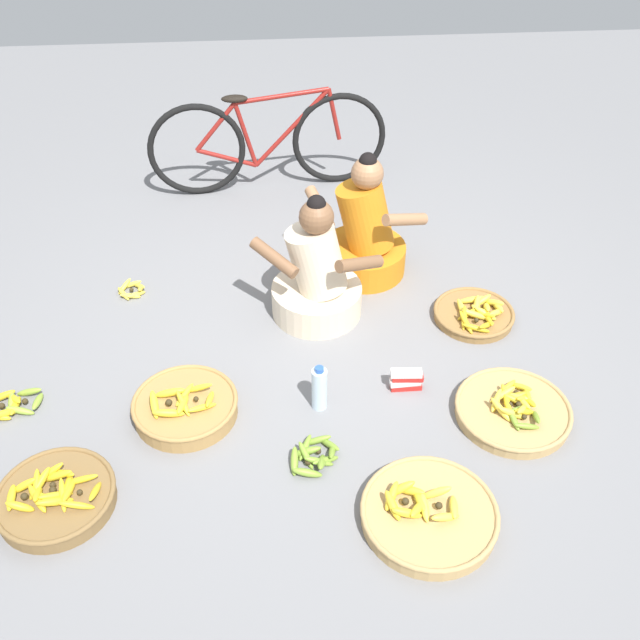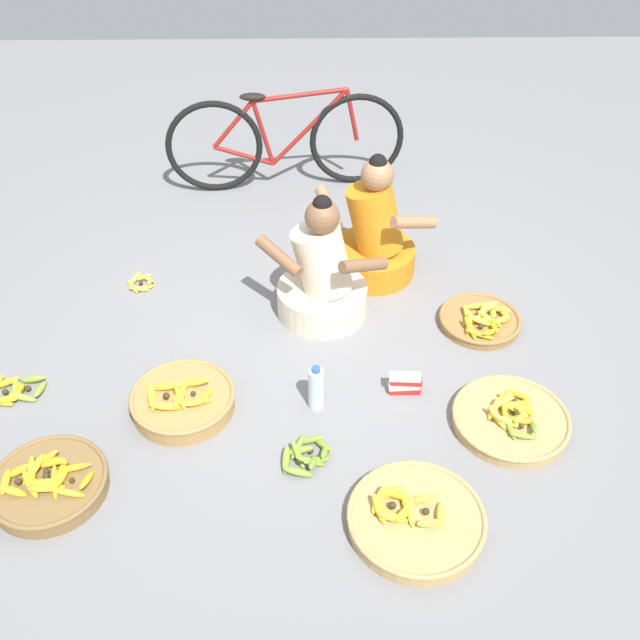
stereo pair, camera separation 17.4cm
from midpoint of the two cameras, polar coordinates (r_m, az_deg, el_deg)
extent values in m
plane|color=slate|center=(4.06, 1.18, -2.03)|extent=(10.00, 10.00, 0.00)
cylinder|color=beige|center=(4.23, 1.34, 1.59)|extent=(0.52, 0.52, 0.18)
cylinder|color=beige|center=(4.06, 1.40, 4.70)|extent=(0.42, 0.37, 0.43)
sphere|color=brown|center=(3.91, 1.46, 8.01)|extent=(0.19, 0.19, 0.19)
sphere|color=black|center=(3.87, 1.48, 8.97)|extent=(0.10, 0.10, 0.10)
cylinder|color=brown|center=(3.96, -1.95, 4.98)|extent=(0.28, 0.26, 0.16)
cylinder|color=brown|center=(3.90, 4.71, 4.25)|extent=(0.29, 0.23, 0.16)
cylinder|color=orange|center=(4.57, 5.22, 4.70)|extent=(0.52, 0.52, 0.18)
cylinder|color=orange|center=(4.41, 5.44, 7.84)|extent=(0.44, 0.38, 0.47)
sphere|color=#9E704C|center=(4.26, 5.68, 11.16)|extent=(0.19, 0.19, 0.19)
sphere|color=black|center=(4.23, 5.75, 12.07)|extent=(0.10, 0.10, 0.10)
cylinder|color=#9E704C|center=(4.34, 1.86, 8.73)|extent=(0.16, 0.31, 0.16)
cylinder|color=#9E704C|center=(4.25, 8.49, 7.51)|extent=(0.30, 0.21, 0.16)
torus|color=black|center=(5.35, -7.29, 13.21)|extent=(0.68, 0.11, 0.68)
torus|color=black|center=(5.43, 3.83, 13.85)|extent=(0.68, 0.11, 0.68)
cylinder|color=maroon|center=(5.33, 0.10, 14.76)|extent=(0.55, 0.09, 0.55)
cylinder|color=maroon|center=(5.32, -3.49, 14.31)|extent=(0.15, 0.05, 0.49)
cylinder|color=maroon|center=(5.23, -0.58, 17.11)|extent=(0.65, 0.10, 0.08)
cylinder|color=maroon|center=(5.38, -5.00, 12.65)|extent=(0.42, 0.07, 0.18)
cylinder|color=maroon|center=(5.28, -5.82, 14.91)|extent=(0.32, 0.06, 0.35)
cylinder|color=maroon|center=(5.34, 3.48, 15.65)|extent=(0.11, 0.04, 0.38)
ellipsoid|color=black|center=(5.20, -4.30, 16.95)|extent=(0.18, 0.08, 0.05)
cylinder|color=tan|center=(3.76, 15.92, -7.59)|extent=(0.56, 0.56, 0.06)
torus|color=tan|center=(3.74, 16.00, -7.28)|extent=(0.58, 0.58, 0.02)
ellipsoid|color=gold|center=(3.75, 17.15, -6.81)|extent=(0.06, 0.13, 0.07)
ellipsoid|color=gold|center=(3.76, 16.17, -6.40)|extent=(0.13, 0.04, 0.07)
ellipsoid|color=gold|center=(3.71, 15.57, -7.04)|extent=(0.04, 0.13, 0.06)
ellipsoid|color=gold|center=(3.69, 16.78, -7.56)|extent=(0.13, 0.06, 0.08)
sphere|color=#382D19|center=(3.72, 16.40, -7.01)|extent=(0.03, 0.03, 0.03)
ellipsoid|color=yellow|center=(3.79, 17.06, -6.18)|extent=(0.05, 0.13, 0.06)
ellipsoid|color=yellow|center=(3.82, 16.64, -5.69)|extent=(0.11, 0.11, 0.06)
ellipsoid|color=yellow|center=(3.80, 15.64, -5.71)|extent=(0.12, 0.10, 0.05)
ellipsoid|color=yellow|center=(3.76, 15.48, -6.22)|extent=(0.04, 0.13, 0.06)
ellipsoid|color=yellow|center=(3.74, 16.13, -6.67)|extent=(0.13, 0.07, 0.06)
ellipsoid|color=yellow|center=(3.76, 16.83, -6.56)|extent=(0.12, 0.09, 0.08)
sphere|color=#382D19|center=(3.78, 16.26, -6.13)|extent=(0.03, 0.03, 0.03)
ellipsoid|color=yellow|center=(3.74, 16.62, -6.79)|extent=(0.07, 0.15, 0.07)
ellipsoid|color=yellow|center=(3.76, 16.06, -6.40)|extent=(0.14, 0.11, 0.06)
ellipsoid|color=yellow|center=(3.74, 15.25, -6.26)|extent=(0.15, 0.07, 0.09)
ellipsoid|color=yellow|center=(3.72, 14.77, -6.69)|extent=(0.10, 0.15, 0.07)
ellipsoid|color=yellow|center=(3.67, 15.04, -7.40)|extent=(0.11, 0.14, 0.09)
ellipsoid|color=yellow|center=(3.66, 15.85, -7.68)|extent=(0.15, 0.05, 0.09)
ellipsoid|color=yellow|center=(3.69, 16.66, -7.37)|extent=(0.12, 0.13, 0.09)
sphere|color=#382D19|center=(3.71, 15.73, -7.03)|extent=(0.03, 0.03, 0.03)
ellipsoid|color=olive|center=(3.68, 17.64, -7.99)|extent=(0.05, 0.13, 0.07)
ellipsoid|color=olive|center=(3.71, 16.40, -7.38)|extent=(0.13, 0.05, 0.05)
ellipsoid|color=olive|center=(3.65, 15.95, -8.13)|extent=(0.05, 0.13, 0.06)
ellipsoid|color=olive|center=(3.64, 16.90, -8.67)|extent=(0.13, 0.04, 0.05)
sphere|color=#382D19|center=(3.67, 16.75, -7.97)|extent=(0.03, 0.03, 0.03)
cylinder|color=#A87F47|center=(3.73, -9.30, -6.34)|extent=(0.51, 0.51, 0.09)
torus|color=#A87F47|center=(3.70, -9.37, -5.87)|extent=(0.53, 0.53, 0.02)
ellipsoid|color=yellow|center=(3.65, -7.47, -5.77)|extent=(0.05, 0.16, 0.07)
ellipsoid|color=yellow|center=(3.71, -8.24, -4.88)|extent=(0.15, 0.05, 0.09)
ellipsoid|color=yellow|center=(3.70, -9.35, -5.34)|extent=(0.11, 0.15, 0.05)
ellipsoid|color=yellow|center=(3.65, -9.52, -5.99)|extent=(0.09, 0.15, 0.08)
ellipsoid|color=yellow|center=(3.62, -8.09, -6.39)|extent=(0.15, 0.10, 0.06)
sphere|color=#382D19|center=(3.67, -8.51, -5.71)|extent=(0.03, 0.03, 0.03)
ellipsoid|color=yellow|center=(3.65, -9.54, -6.04)|extent=(0.07, 0.16, 0.06)
ellipsoid|color=yellow|center=(3.72, -10.44, -5.12)|extent=(0.16, 0.04, 0.07)
ellipsoid|color=yellow|center=(3.67, -11.65, -5.94)|extent=(0.07, 0.16, 0.09)
ellipsoid|color=yellow|center=(3.63, -10.64, -6.65)|extent=(0.16, 0.05, 0.07)
sphere|color=#382D19|center=(3.67, -10.57, -5.86)|extent=(0.03, 0.03, 0.03)
cylinder|color=olive|center=(4.29, 13.47, -0.14)|extent=(0.45, 0.45, 0.05)
torus|color=olive|center=(4.28, 13.52, 0.12)|extent=(0.47, 0.47, 0.02)
ellipsoid|color=yellow|center=(4.30, 15.30, 0.45)|extent=(0.05, 0.15, 0.07)
ellipsoid|color=yellow|center=(4.32, 15.01, 0.79)|extent=(0.12, 0.13, 0.08)
ellipsoid|color=yellow|center=(4.31, 14.08, 0.92)|extent=(0.14, 0.09, 0.08)
ellipsoid|color=yellow|center=(4.27, 13.73, 0.59)|extent=(0.07, 0.15, 0.09)
ellipsoid|color=yellow|center=(4.24, 13.95, 0.06)|extent=(0.11, 0.14, 0.06)
ellipsoid|color=yellow|center=(4.22, 14.35, -0.03)|extent=(0.14, 0.09, 0.09)
ellipsoid|color=yellow|center=(4.25, 15.18, 0.01)|extent=(0.13, 0.12, 0.08)
sphere|color=#382D19|center=(4.28, 14.54, 0.38)|extent=(0.03, 0.03, 0.03)
ellipsoid|color=yellow|center=(4.27, 14.48, 0.46)|extent=(0.07, 0.16, 0.10)
ellipsoid|color=yellow|center=(4.32, 13.42, 1.08)|extent=(0.16, 0.05, 0.07)
ellipsoid|color=yellow|center=(4.24, 12.61, 0.39)|extent=(0.05, 0.16, 0.06)
ellipsoid|color=yellow|center=(4.21, 13.55, -0.07)|extent=(0.17, 0.06, 0.08)
sphere|color=#382D19|center=(4.27, 13.52, 0.48)|extent=(0.03, 0.03, 0.03)
ellipsoid|color=gold|center=(4.20, 14.56, -0.50)|extent=(0.03, 0.16, 0.07)
ellipsoid|color=gold|center=(4.22, 14.20, -0.07)|extent=(0.13, 0.14, 0.08)
ellipsoid|color=gold|center=(4.22, 13.10, 0.03)|extent=(0.16, 0.09, 0.06)
ellipsoid|color=gold|center=(4.17, 12.71, -0.30)|extent=(0.06, 0.15, 0.09)
ellipsoid|color=gold|center=(4.14, 12.83, -0.66)|extent=(0.08, 0.15, 0.09)
ellipsoid|color=gold|center=(4.13, 13.59, -1.13)|extent=(0.16, 0.07, 0.06)
ellipsoid|color=gold|center=(4.15, 14.40, -0.93)|extent=(0.14, 0.12, 0.08)
sphere|color=#382D19|center=(4.18, 13.64, -0.53)|extent=(0.03, 0.03, 0.03)
cylinder|color=tan|center=(3.29, 9.06, -15.25)|extent=(0.59, 0.59, 0.07)
torus|color=tan|center=(3.26, 9.12, -14.91)|extent=(0.60, 0.60, 0.02)
ellipsoid|color=yellow|center=(3.25, 10.97, -14.63)|extent=(0.06, 0.15, 0.06)
ellipsoid|color=yellow|center=(3.28, 9.71, -13.57)|extent=(0.14, 0.04, 0.09)
ellipsoid|color=yellow|center=(3.24, 8.71, -14.62)|extent=(0.04, 0.14, 0.06)
ellipsoid|color=yellow|center=(3.21, 10.28, -15.36)|extent=(0.15, 0.07, 0.07)
sphere|color=#382D19|center=(3.25, 9.84, -14.53)|extent=(0.03, 0.03, 0.03)
ellipsoid|color=yellow|center=(3.26, 8.35, -14.06)|extent=(0.05, 0.15, 0.06)
ellipsoid|color=yellow|center=(3.28, 7.66, -13.38)|extent=(0.14, 0.10, 0.07)
ellipsoid|color=yellow|center=(3.27, 6.95, -13.25)|extent=(0.15, 0.06, 0.09)
ellipsoid|color=yellow|center=(3.25, 6.22, -13.76)|extent=(0.10, 0.14, 0.08)
ellipsoid|color=yellow|center=(3.22, 6.24, -14.46)|extent=(0.08, 0.15, 0.09)
ellipsoid|color=yellow|center=(3.20, 7.32, -15.04)|extent=(0.14, 0.05, 0.08)
ellipsoid|color=yellow|center=(3.23, 8.23, -14.68)|extent=(0.12, 0.14, 0.07)
sphere|color=#382D19|center=(3.24, 7.26, -14.18)|extent=(0.03, 0.03, 0.03)
cylinder|color=brown|center=(3.54, -18.98, -12.14)|extent=(0.51, 0.51, 0.07)
torus|color=brown|center=(3.51, -19.11, -11.75)|extent=(0.53, 0.53, 0.02)
ellipsoid|color=gold|center=(3.42, -16.31, -11.91)|extent=(0.04, 0.16, 0.09)
ellipsoid|color=gold|center=(3.49, -17.22, -10.98)|extent=(0.16, 0.04, 0.06)
ellipsoid|color=gold|center=(3.45, -18.58, -11.91)|extent=(0.06, 0.16, 0.09)
ellipsoid|color=gold|center=(3.40, -17.69, -12.73)|extent=(0.16, 0.03, 0.07)
sphere|color=#382D19|center=(3.44, -17.40, -11.86)|extent=(0.03, 0.03, 0.03)
ellipsoid|color=gold|center=(3.49, -18.13, -11.14)|extent=(0.04, 0.15, 0.07)
ellipsoid|color=gold|center=(3.53, -18.48, -10.38)|extent=(0.15, 0.10, 0.08)
ellipsoid|color=gold|center=(3.55, -19.38, -10.26)|extent=(0.15, 0.08, 0.09)
ellipsoid|color=gold|center=(3.52, -20.30, -11.04)|extent=(0.04, 0.15, 0.09)
ellipsoid|color=gold|center=(3.48, -19.81, -11.93)|extent=(0.15, 0.08, 0.06)
ellipsoid|color=gold|center=(3.46, -19.05, -11.88)|extent=(0.15, 0.09, 0.08)
sphere|color=#382D19|center=(3.51, -19.20, -11.14)|extent=(0.03, 0.03, 0.03)
ellipsoid|color=gold|center=(3.49, -20.27, -11.62)|extent=(0.05, 0.13, 0.08)
ellipsoid|color=gold|center=(3.54, -21.13, -10.95)|extent=(0.13, 0.06, 0.09)
ellipsoid|color=gold|center=(3.53, -22.01, -11.67)|extent=(0.04, 0.13, 0.06)
ellipsoid|color=gold|center=(3.48, -21.49, -12.34)|extent=(0.13, 0.05, 0.08)
sphere|color=#382D19|center=(3.51, -21.15, -11.69)|extent=(0.03, 0.03, 0.03)
ellipsoid|color=gold|center=(3.46, -18.13, -11.60)|extent=(0.05, 0.16, 0.07)
ellipsoid|color=gold|center=(3.52, -18.90, -10.52)|extent=(0.16, 0.05, 0.09)
ellipsoid|color=gold|center=(3.52, -20.08, -10.91)|extent=(0.11, 0.16, 0.09)
ellipsoid|color=gold|center=(3.48, -20.31, -11.95)|extent=(0.12, 0.15, 0.07)
ellipsoid|color=gold|center=(3.44, -19.14, -12.30)|extent=(0.16, 0.09, 0.09)
sphere|color=#382D19|center=(3.49, -19.23, -11.49)|extent=(0.03, 0.03, 0.03)
ellipsoid|color=#8CAD38|center=(4.01, -19.81, -5.10)|extent=(0.04, 0.15, 0.06)
ellipsoid|color=#8CAD38|center=(4.07, -20.34, -4.38)|extent=(0.15, 0.05, 0.07)
ellipsoid|color=#8CAD38|center=(4.05, -21.54, -5.11)|extent=(0.05, 0.15, 0.06)
ellipsoid|color=#8CAD38|center=(3.99, -21.02, -5.66)|extent=(0.15, 0.05, 0.07)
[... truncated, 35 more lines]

